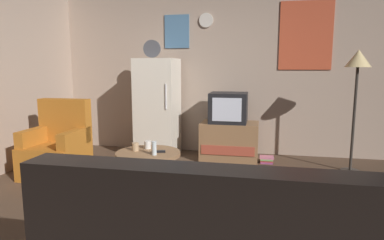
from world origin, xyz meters
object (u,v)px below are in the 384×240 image
at_px(tv_stand, 229,141).
at_px(crt_tv, 229,108).
at_px(wine_glass, 154,148).
at_px(book_stack, 267,160).
at_px(coffee_table, 148,171).
at_px(standing_lamp, 358,68).
at_px(mug_ceramic_white, 148,145).
at_px(armchair, 58,149).
at_px(fridge, 158,107).
at_px(mug_ceramic_tan, 135,147).
at_px(remote_control, 159,151).

xyz_separation_m(tv_stand, crt_tv, (-0.02, -0.00, 0.50)).
xyz_separation_m(wine_glass, book_stack, (1.21, 1.49, -0.46)).
distance_m(crt_tv, coffee_table, 1.73).
bearing_deg(standing_lamp, coffee_table, -153.56).
relative_size(tv_stand, standing_lamp, 0.53).
relative_size(wine_glass, book_stack, 0.76).
bearing_deg(wine_glass, standing_lamp, 29.61).
height_order(coffee_table, mug_ceramic_white, mug_ceramic_white).
xyz_separation_m(crt_tv, armchair, (-2.06, -1.17, -0.44)).
relative_size(fridge, standing_lamp, 1.11).
distance_m(crt_tv, mug_ceramic_white, 1.56).
xyz_separation_m(fridge, mug_ceramic_tan, (0.19, -1.46, -0.27)).
height_order(fridge, mug_ceramic_white, fridge).
xyz_separation_m(mug_ceramic_white, book_stack, (1.37, 1.23, -0.43)).
height_order(standing_lamp, mug_ceramic_tan, standing_lamp).
bearing_deg(book_stack, armchair, -157.66).
bearing_deg(remote_control, tv_stand, 50.27).
distance_m(tv_stand, mug_ceramic_white, 1.56).
height_order(crt_tv, standing_lamp, standing_lamp).
xyz_separation_m(crt_tv, coffee_table, (-0.74, -1.46, -0.56)).
height_order(remote_control, book_stack, remote_control).
relative_size(fridge, mug_ceramic_white, 19.67).
distance_m(standing_lamp, remote_control, 2.72).
height_order(mug_ceramic_white, armchair, armchair).
distance_m(mug_ceramic_tan, book_stack, 2.05).
height_order(coffee_table, armchair, armchair).
height_order(standing_lamp, coffee_table, standing_lamp).
xyz_separation_m(crt_tv, remote_control, (-0.62, -1.46, -0.33)).
height_order(crt_tv, armchair, crt_tv).
xyz_separation_m(remote_control, book_stack, (1.19, 1.37, -0.40)).
height_order(wine_glass, mug_ceramic_tan, wine_glass).
height_order(mug_ceramic_white, remote_control, mug_ceramic_white).
distance_m(tv_stand, book_stack, 0.60).
relative_size(fridge, coffee_table, 2.46).
bearing_deg(fridge, wine_glass, -73.90).
height_order(tv_stand, mug_ceramic_white, tv_stand).
distance_m(crt_tv, wine_glass, 1.72).
bearing_deg(mug_ceramic_tan, tv_stand, 57.17).
xyz_separation_m(standing_lamp, book_stack, (-1.08, 0.19, -1.31)).
distance_m(crt_tv, book_stack, 0.93).
distance_m(fridge, crt_tv, 1.10).
bearing_deg(remote_control, mug_ceramic_tan, 158.99).
relative_size(mug_ceramic_white, remote_control, 0.60).
relative_size(standing_lamp, remote_control, 10.60).
xyz_separation_m(coffee_table, remote_control, (0.12, 0.00, 0.23)).
bearing_deg(coffee_table, tv_stand, 62.42).
distance_m(fridge, tv_stand, 1.21).
bearing_deg(crt_tv, remote_control, -113.11).
relative_size(fridge, armchair, 1.84).
bearing_deg(coffee_table, wine_glass, -45.21).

